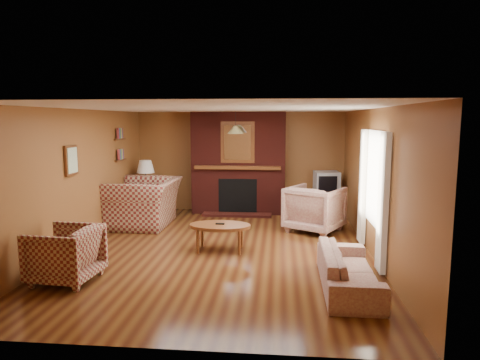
# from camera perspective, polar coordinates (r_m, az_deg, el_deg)

# --- Properties ---
(floor) EXTENTS (6.50, 6.50, 0.00)m
(floor) POSITION_cam_1_polar(r_m,az_deg,el_deg) (7.46, -2.44, -9.24)
(floor) COLOR #411D0E
(floor) RESTS_ON ground
(ceiling) EXTENTS (6.50, 6.50, 0.00)m
(ceiling) POSITION_cam_1_polar(r_m,az_deg,el_deg) (7.13, -2.55, 9.51)
(ceiling) COLOR white
(ceiling) RESTS_ON wall_back
(wall_back) EXTENTS (6.50, 0.00, 6.50)m
(wall_back) POSITION_cam_1_polar(r_m,az_deg,el_deg) (10.40, -0.05, 2.44)
(wall_back) COLOR brown
(wall_back) RESTS_ON floor
(wall_front) EXTENTS (6.50, 0.00, 6.50)m
(wall_front) POSITION_cam_1_polar(r_m,az_deg,el_deg) (4.06, -8.81, -6.57)
(wall_front) COLOR brown
(wall_front) RESTS_ON floor
(wall_left) EXTENTS (0.00, 6.50, 6.50)m
(wall_left) POSITION_cam_1_polar(r_m,az_deg,el_deg) (7.93, -20.68, 0.16)
(wall_left) COLOR brown
(wall_left) RESTS_ON floor
(wall_right) EXTENTS (0.00, 6.50, 6.50)m
(wall_right) POSITION_cam_1_polar(r_m,az_deg,el_deg) (7.29, 17.36, -0.34)
(wall_right) COLOR brown
(wall_right) RESTS_ON floor
(fireplace) EXTENTS (2.20, 0.82, 2.40)m
(fireplace) POSITION_cam_1_polar(r_m,az_deg,el_deg) (10.14, -0.19, 2.20)
(fireplace) COLOR #491410
(fireplace) RESTS_ON floor
(window_right) EXTENTS (0.10, 1.85, 2.00)m
(window_right) POSITION_cam_1_polar(r_m,az_deg,el_deg) (7.10, 17.29, -1.16)
(window_right) COLOR beige
(window_right) RESTS_ON wall_right
(bookshelf) EXTENTS (0.09, 0.55, 0.71)m
(bookshelf) POSITION_cam_1_polar(r_m,az_deg,el_deg) (9.60, -15.55, 4.47)
(bookshelf) COLOR brown
(bookshelf) RESTS_ON wall_left
(botanical_print) EXTENTS (0.05, 0.40, 0.50)m
(botanical_print) POSITION_cam_1_polar(r_m,az_deg,el_deg) (7.61, -21.57, 2.46)
(botanical_print) COLOR brown
(botanical_print) RESTS_ON wall_left
(pendant_light) EXTENTS (0.36, 0.36, 0.48)m
(pendant_light) POSITION_cam_1_polar(r_m,az_deg,el_deg) (9.41, -0.60, 6.73)
(pendant_light) COLOR black
(pendant_light) RESTS_ON ceiling
(plaid_loveseat) EXTENTS (1.32, 1.51, 0.98)m
(plaid_loveseat) POSITION_cam_1_polar(r_m,az_deg,el_deg) (9.23, -12.58, -2.93)
(plaid_loveseat) COLOR maroon
(plaid_loveseat) RESTS_ON floor
(plaid_armchair) EXTENTS (0.91, 0.88, 0.77)m
(plaid_armchair) POSITION_cam_1_polar(r_m,az_deg,el_deg) (6.43, -22.30, -9.14)
(plaid_armchair) COLOR maroon
(plaid_armchair) RESTS_ON floor
(floral_sofa) EXTENTS (0.71, 1.77, 0.51)m
(floral_sofa) POSITION_cam_1_polar(r_m,az_deg,el_deg) (5.95, 14.26, -11.45)
(floral_sofa) COLOR #BEB593
(floral_sofa) RESTS_ON floor
(floral_armchair) EXTENTS (1.35, 1.36, 0.91)m
(floral_armchair) POSITION_cam_1_polar(r_m,az_deg,el_deg) (8.67, 9.94, -3.79)
(floral_armchair) COLOR #BEB593
(floral_armchair) RESTS_ON floor
(coffee_table) EXTENTS (1.04, 0.64, 0.48)m
(coffee_table) POSITION_cam_1_polar(r_m,az_deg,el_deg) (7.30, -2.67, -6.30)
(coffee_table) COLOR brown
(coffee_table) RESTS_ON floor
(side_table) EXTENTS (0.48, 0.48, 0.62)m
(side_table) POSITION_cam_1_polar(r_m,az_deg,el_deg) (10.17, -12.36, -2.94)
(side_table) COLOR brown
(side_table) RESTS_ON floor
(table_lamp) EXTENTS (0.41, 0.41, 0.67)m
(table_lamp) POSITION_cam_1_polar(r_m,az_deg,el_deg) (10.07, -12.47, 0.89)
(table_lamp) COLOR silver
(table_lamp) RESTS_ON side_table
(tv_stand) EXTENTS (0.53, 0.49, 0.54)m
(tv_stand) POSITION_cam_1_polar(r_m,az_deg,el_deg) (10.10, 11.38, -3.21)
(tv_stand) COLOR black
(tv_stand) RESTS_ON floor
(crt_tv) EXTENTS (0.59, 0.59, 0.50)m
(crt_tv) POSITION_cam_1_polar(r_m,az_deg,el_deg) (10.01, 11.46, -0.30)
(crt_tv) COLOR #AAADB2
(crt_tv) RESTS_ON tv_stand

